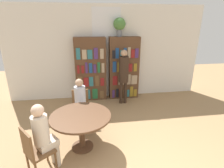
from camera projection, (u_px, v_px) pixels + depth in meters
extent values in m
cube|color=silver|center=(107.00, 53.00, 5.74)|extent=(6.40, 0.06, 3.00)
cube|color=white|center=(107.00, 26.00, 5.42)|extent=(0.90, 0.01, 1.10)
cube|color=brown|center=(91.00, 69.00, 5.64)|extent=(0.97, 0.32, 2.04)
cube|color=navy|center=(82.00, 96.00, 5.71)|extent=(0.15, 0.02, 0.26)
cube|color=#2D707A|center=(88.00, 94.00, 5.73)|extent=(0.12, 0.02, 0.33)
cube|color=#236638|center=(95.00, 94.00, 5.76)|extent=(0.17, 0.02, 0.34)
cube|color=brown|center=(102.00, 95.00, 5.80)|extent=(0.12, 0.02, 0.26)
cube|color=brown|center=(80.00, 82.00, 5.55)|extent=(0.16, 0.02, 0.34)
cube|color=maroon|center=(86.00, 82.00, 5.58)|extent=(0.15, 0.02, 0.29)
cube|color=#2D707A|center=(91.00, 82.00, 5.60)|extent=(0.13, 0.02, 0.31)
cube|color=brown|center=(97.00, 81.00, 5.62)|extent=(0.12, 0.02, 0.34)
cube|color=maroon|center=(102.00, 82.00, 5.66)|extent=(0.12, 0.02, 0.26)
cube|color=maroon|center=(78.00, 69.00, 5.41)|extent=(0.07, 0.02, 0.26)
cube|color=maroon|center=(83.00, 70.00, 5.43)|extent=(0.08, 0.02, 0.25)
cube|color=#4C2D6B|center=(86.00, 68.00, 5.43)|extent=(0.07, 0.02, 0.34)
cube|color=navy|center=(91.00, 68.00, 5.46)|extent=(0.11, 0.02, 0.32)
cube|color=#4C2D6B|center=(95.00, 69.00, 5.48)|extent=(0.09, 0.02, 0.27)
cube|color=#236638|center=(99.00, 68.00, 5.49)|extent=(0.08, 0.02, 0.33)
cube|color=tan|center=(103.00, 68.00, 5.51)|extent=(0.09, 0.02, 0.30)
cube|color=#2D707A|center=(78.00, 54.00, 5.26)|extent=(0.12, 0.02, 0.34)
cube|color=tan|center=(84.00, 55.00, 5.29)|extent=(0.14, 0.02, 0.29)
cube|color=#2D707A|center=(90.00, 55.00, 5.31)|extent=(0.15, 0.02, 0.29)
cube|color=#4C2D6B|center=(96.00, 53.00, 5.33)|extent=(0.12, 0.02, 0.34)
cube|color=tan|center=(102.00, 54.00, 5.36)|extent=(0.11, 0.02, 0.31)
cube|color=brown|center=(124.00, 68.00, 5.79)|extent=(0.97, 0.32, 2.04)
cube|color=#4C2D6B|center=(113.00, 94.00, 5.86)|extent=(0.07, 0.02, 0.26)
cube|color=black|center=(117.00, 93.00, 5.87)|extent=(0.09, 0.02, 0.30)
cube|color=maroon|center=(121.00, 93.00, 5.88)|extent=(0.10, 0.02, 0.30)
cube|color=brown|center=(125.00, 93.00, 5.91)|extent=(0.10, 0.02, 0.25)
cube|color=#2D707A|center=(128.00, 93.00, 5.93)|extent=(0.07, 0.02, 0.25)
cube|color=olive|center=(131.00, 92.00, 5.93)|extent=(0.10, 0.02, 0.35)
cube|color=olive|center=(135.00, 93.00, 5.96)|extent=(0.11, 0.02, 0.24)
cube|color=maroon|center=(115.00, 81.00, 5.71)|extent=(0.15, 0.02, 0.31)
cube|color=tan|center=(121.00, 80.00, 5.73)|extent=(0.19, 0.02, 0.35)
cube|color=tan|center=(128.00, 79.00, 5.76)|extent=(0.19, 0.02, 0.35)
cube|color=tan|center=(134.00, 80.00, 5.80)|extent=(0.19, 0.02, 0.30)
cube|color=navy|center=(114.00, 67.00, 5.55)|extent=(0.12, 0.02, 0.34)
cube|color=olive|center=(120.00, 67.00, 5.58)|extent=(0.14, 0.02, 0.31)
cube|color=#236638|center=(125.00, 67.00, 5.60)|extent=(0.16, 0.02, 0.32)
cube|color=maroon|center=(130.00, 68.00, 5.64)|extent=(0.14, 0.02, 0.26)
cube|color=olive|center=(135.00, 67.00, 5.66)|extent=(0.10, 0.02, 0.26)
cube|color=black|center=(114.00, 54.00, 5.42)|extent=(0.09, 0.02, 0.25)
cube|color=navy|center=(117.00, 53.00, 5.42)|extent=(0.11, 0.02, 0.32)
cube|color=#2D707A|center=(121.00, 54.00, 5.45)|extent=(0.09, 0.02, 0.25)
cube|color=navy|center=(125.00, 53.00, 5.46)|extent=(0.09, 0.02, 0.32)
cube|color=tan|center=(129.00, 53.00, 5.47)|extent=(0.09, 0.02, 0.34)
cube|color=maroon|center=(133.00, 54.00, 5.50)|extent=(0.11, 0.02, 0.27)
cube|color=#4C2D6B|center=(137.00, 53.00, 5.51)|extent=(0.11, 0.02, 0.30)
cylinder|color=slate|center=(119.00, 33.00, 5.40)|extent=(0.14, 0.14, 0.23)
sphere|color=#4C7F3D|center=(119.00, 24.00, 5.31)|extent=(0.37, 0.37, 0.37)
cylinder|color=brown|center=(83.00, 146.00, 3.63)|extent=(0.44, 0.44, 0.03)
cylinder|color=brown|center=(82.00, 132.00, 3.51)|extent=(0.12, 0.12, 0.68)
cylinder|color=brown|center=(81.00, 116.00, 3.39)|extent=(1.19, 1.19, 0.04)
cube|color=brown|center=(40.00, 151.00, 2.91)|extent=(0.56, 0.56, 0.04)
cube|color=brown|center=(27.00, 144.00, 2.71)|extent=(0.27, 0.34, 0.45)
cylinder|color=brown|center=(47.00, 152.00, 3.21)|extent=(0.04, 0.04, 0.40)
cylinder|color=brown|center=(56.00, 161.00, 2.99)|extent=(0.04, 0.04, 0.40)
cylinder|color=brown|center=(28.00, 162.00, 2.98)|extent=(0.04, 0.04, 0.40)
cube|color=brown|center=(81.00, 110.00, 4.29)|extent=(0.41, 0.41, 0.04)
cube|color=brown|center=(80.00, 98.00, 4.37)|extent=(0.40, 0.05, 0.45)
cylinder|color=brown|center=(89.00, 121.00, 4.23)|extent=(0.04, 0.04, 0.40)
cylinder|color=brown|center=(74.00, 122.00, 4.17)|extent=(0.04, 0.04, 0.40)
cylinder|color=brown|center=(88.00, 114.00, 4.55)|extent=(0.04, 0.04, 0.40)
cylinder|color=brown|center=(75.00, 115.00, 4.49)|extent=(0.04, 0.04, 0.40)
cube|color=#B2B7C6|center=(81.00, 110.00, 4.13)|extent=(0.27, 0.33, 0.12)
cylinder|color=#B2B7C6|center=(80.00, 96.00, 4.10)|extent=(0.26, 0.26, 0.50)
sphere|color=tan|center=(79.00, 83.00, 3.99)|extent=(0.18, 0.18, 0.18)
cylinder|color=#B2B7C6|center=(85.00, 122.00, 4.13)|extent=(0.10, 0.10, 0.44)
cylinder|color=#B2B7C6|center=(79.00, 123.00, 4.11)|extent=(0.10, 0.10, 0.44)
cube|color=beige|center=(48.00, 143.00, 2.98)|extent=(0.41, 0.40, 0.12)
cylinder|color=beige|center=(41.00, 130.00, 2.82)|extent=(0.26, 0.26, 0.50)
sphere|color=#DBB293|center=(37.00, 110.00, 2.71)|extent=(0.20, 0.20, 0.20)
cylinder|color=beige|center=(53.00, 151.00, 3.20)|extent=(0.10, 0.10, 0.44)
cylinder|color=beige|center=(57.00, 155.00, 3.10)|extent=(0.10, 0.10, 0.44)
cylinder|color=#332319|center=(121.00, 93.00, 5.51)|extent=(0.10, 0.10, 0.72)
cylinder|color=#332319|center=(125.00, 92.00, 5.53)|extent=(0.10, 0.10, 0.72)
cylinder|color=#332319|center=(124.00, 69.00, 5.27)|extent=(0.30, 0.30, 0.78)
sphere|color=tan|center=(124.00, 53.00, 5.11)|extent=(0.20, 0.20, 0.20)
cylinder|color=#332319|center=(125.00, 61.00, 5.47)|extent=(0.07, 0.30, 0.07)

